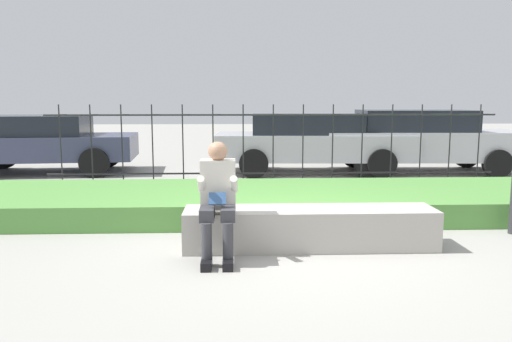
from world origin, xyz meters
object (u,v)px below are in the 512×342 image
stone_bench (310,230)px  car_parked_left (43,142)px  person_seated_reader (218,195)px  car_parked_right (419,139)px  car_parked_center (312,141)px

stone_bench → car_parked_left: size_ratio=0.69×
person_seated_reader → car_parked_right: (4.54, 6.33, 0.09)m
stone_bench → car_parked_left: car_parked_left is taller
car_parked_right → car_parked_left: size_ratio=1.11×
stone_bench → car_parked_right: 6.96m
car_parked_center → car_parked_right: 2.56m
stone_bench → car_parked_left: 8.24m
person_seated_reader → car_parked_left: car_parked_left is taller
person_seated_reader → car_parked_left: 7.85m
person_seated_reader → car_parked_right: 7.79m
car_parked_right → car_parked_left: bearing=-178.9°
person_seated_reader → stone_bench: bearing=17.6°
car_parked_center → car_parked_right: size_ratio=0.98×
person_seated_reader → car_parked_right: car_parked_right is taller
car_parked_right → car_parked_left: (-8.86, 0.22, -0.05)m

